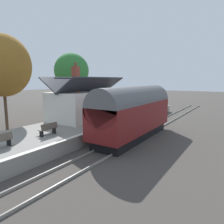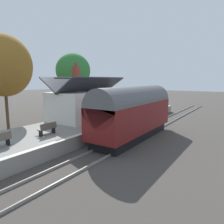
{
  "view_description": "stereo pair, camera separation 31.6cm",
  "coord_description": "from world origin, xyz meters",
  "px_view_note": "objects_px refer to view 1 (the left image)",
  "views": [
    {
      "loc": [
        -15.33,
        -8.47,
        4.83
      ],
      "look_at": [
        0.36,
        1.5,
        1.95
      ],
      "focal_mm": 33.27,
      "sensor_mm": 36.0,
      "label": 1
    },
    {
      "loc": [
        -15.15,
        -8.73,
        4.83
      ],
      "look_at": [
        0.36,
        1.5,
        1.95
      ],
      "focal_mm": 33.27,
      "sensor_mm": 36.0,
      "label": 2
    }
  ],
  "objects_px": {
    "station_building": "(86,104)",
    "planter_under_sign": "(115,108)",
    "station_sign_board": "(110,110)",
    "tree_far_right": "(72,71)",
    "train": "(133,112)",
    "bench_platform_end": "(136,107)",
    "tree_far_left": "(2,66)",
    "bench_near_building": "(48,129)",
    "tree_mid_background": "(73,73)",
    "planter_bench_right": "(126,107)",
    "bench_by_lamp": "(130,109)",
    "planter_edge_far": "(140,105)",
    "bench_mid_platform": "(0,141)"
  },
  "relations": [
    {
      "from": "bench_platform_end",
      "to": "tree_mid_background",
      "type": "xyz_separation_m",
      "value": [
        3.26,
        13.69,
        4.6
      ]
    },
    {
      "from": "bench_near_building",
      "to": "planter_bench_right",
      "type": "xyz_separation_m",
      "value": [
        13.84,
        1.29,
        -0.08
      ]
    },
    {
      "from": "bench_near_building",
      "to": "planter_edge_far",
      "type": "bearing_deg",
      "value": 2.78
    },
    {
      "from": "bench_platform_end",
      "to": "planter_bench_right",
      "type": "xyz_separation_m",
      "value": [
        -0.25,
        1.35,
        -0.08
      ]
    },
    {
      "from": "bench_near_building",
      "to": "tree_far_left",
      "type": "relative_size",
      "value": 0.15
    },
    {
      "from": "bench_by_lamp",
      "to": "station_sign_board",
      "type": "xyz_separation_m",
      "value": [
        -5.96,
        -1.13,
        0.71
      ]
    },
    {
      "from": "bench_platform_end",
      "to": "tree_mid_background",
      "type": "relative_size",
      "value": 0.16
    },
    {
      "from": "train",
      "to": "station_sign_board",
      "type": "bearing_deg",
      "value": 81.39
    },
    {
      "from": "planter_bench_right",
      "to": "tree_mid_background",
      "type": "bearing_deg",
      "value": 74.13
    },
    {
      "from": "bench_platform_end",
      "to": "bench_mid_platform",
      "type": "distance_m",
      "value": 17.56
    },
    {
      "from": "bench_near_building",
      "to": "station_building",
      "type": "bearing_deg",
      "value": 16.82
    },
    {
      "from": "bench_platform_end",
      "to": "tree_far_right",
      "type": "relative_size",
      "value": 0.16
    },
    {
      "from": "bench_mid_platform",
      "to": "tree_far_right",
      "type": "bearing_deg",
      "value": 31.21
    },
    {
      "from": "planter_under_sign",
      "to": "tree_far_left",
      "type": "xyz_separation_m",
      "value": [
        -11.64,
        5.17,
        4.89
      ]
    },
    {
      "from": "planter_edge_far",
      "to": "tree_far_right",
      "type": "relative_size",
      "value": 0.1
    },
    {
      "from": "planter_edge_far",
      "to": "tree_far_left",
      "type": "height_order",
      "value": "tree_far_left"
    },
    {
      "from": "planter_bench_right",
      "to": "planter_edge_far",
      "type": "xyz_separation_m",
      "value": [
        3.31,
        -0.46,
        0.02
      ]
    },
    {
      "from": "bench_mid_platform",
      "to": "station_sign_board",
      "type": "bearing_deg",
      "value": -8.19
    },
    {
      "from": "planter_bench_right",
      "to": "tree_mid_background",
      "type": "height_order",
      "value": "tree_mid_background"
    },
    {
      "from": "planter_under_sign",
      "to": "tree_far_left",
      "type": "bearing_deg",
      "value": 156.07
    },
    {
      "from": "train",
      "to": "bench_by_lamp",
      "type": "xyz_separation_m",
      "value": [
        6.35,
        3.68,
        -0.79
      ]
    },
    {
      "from": "bench_near_building",
      "to": "station_sign_board",
      "type": "xyz_separation_m",
      "value": [
        5.95,
        -1.35,
        0.71
      ]
    },
    {
      "from": "planter_under_sign",
      "to": "tree_mid_background",
      "type": "relative_size",
      "value": 0.1
    },
    {
      "from": "bench_platform_end",
      "to": "tree_mid_background",
      "type": "distance_m",
      "value": 14.81
    },
    {
      "from": "train",
      "to": "bench_platform_end",
      "type": "distance_m",
      "value": 9.4
    },
    {
      "from": "bench_near_building",
      "to": "bench_mid_platform",
      "type": "distance_m",
      "value": 3.46
    },
    {
      "from": "station_sign_board",
      "to": "planter_edge_far",
      "type": "bearing_deg",
      "value": 11.02
    },
    {
      "from": "tree_far_left",
      "to": "tree_far_right",
      "type": "xyz_separation_m",
      "value": [
        11.83,
        2.43,
        0.04
      ]
    },
    {
      "from": "tree_far_left",
      "to": "bench_platform_end",
      "type": "bearing_deg",
      "value": -31.94
    },
    {
      "from": "bench_near_building",
      "to": "bench_platform_end",
      "type": "bearing_deg",
      "value": -0.21
    },
    {
      "from": "station_sign_board",
      "to": "tree_far_right",
      "type": "height_order",
      "value": "tree_far_right"
    },
    {
      "from": "station_building",
      "to": "planter_bench_right",
      "type": "relative_size",
      "value": 9.83
    },
    {
      "from": "train",
      "to": "station_sign_board",
      "type": "relative_size",
      "value": 6.26
    },
    {
      "from": "bench_near_building",
      "to": "bench_mid_platform",
      "type": "height_order",
      "value": "same"
    },
    {
      "from": "station_sign_board",
      "to": "planter_bench_right",
      "type": "bearing_deg",
      "value": 18.51
    },
    {
      "from": "station_sign_board",
      "to": "bench_mid_platform",
      "type": "bearing_deg",
      "value": 171.81
    },
    {
      "from": "planter_under_sign",
      "to": "tree_far_right",
      "type": "bearing_deg",
      "value": 88.61
    },
    {
      "from": "tree_far_right",
      "to": "bench_by_lamp",
      "type": "bearing_deg",
      "value": -97.95
    },
    {
      "from": "train",
      "to": "bench_by_lamp",
      "type": "bearing_deg",
      "value": 30.12
    },
    {
      "from": "bench_by_lamp",
      "to": "tree_mid_background",
      "type": "bearing_deg",
      "value": 68.56
    },
    {
      "from": "bench_platform_end",
      "to": "tree_far_right",
      "type": "xyz_separation_m",
      "value": [
        -0.73,
        10.25,
        4.76
      ]
    },
    {
      "from": "train",
      "to": "bench_mid_platform",
      "type": "relative_size",
      "value": 6.92
    },
    {
      "from": "station_building",
      "to": "planter_under_sign",
      "type": "relative_size",
      "value": 8.72
    },
    {
      "from": "bench_mid_platform",
      "to": "planter_under_sign",
      "type": "distance_m",
      "value": 16.85
    },
    {
      "from": "bench_mid_platform",
      "to": "planter_edge_far",
      "type": "xyz_separation_m",
      "value": [
        20.61,
        0.83,
        -0.07
      ]
    },
    {
      "from": "train",
      "to": "tree_far_left",
      "type": "height_order",
      "value": "tree_far_left"
    },
    {
      "from": "bench_by_lamp",
      "to": "bench_near_building",
      "type": "bearing_deg",
      "value": 178.94
    },
    {
      "from": "bench_platform_end",
      "to": "tree_far_left",
      "type": "height_order",
      "value": "tree_far_left"
    },
    {
      "from": "tree_far_right",
      "to": "planter_under_sign",
      "type": "bearing_deg",
      "value": -91.39
    },
    {
      "from": "planter_under_sign",
      "to": "tree_mid_background",
      "type": "distance_m",
      "value": 12.72
    }
  ]
}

